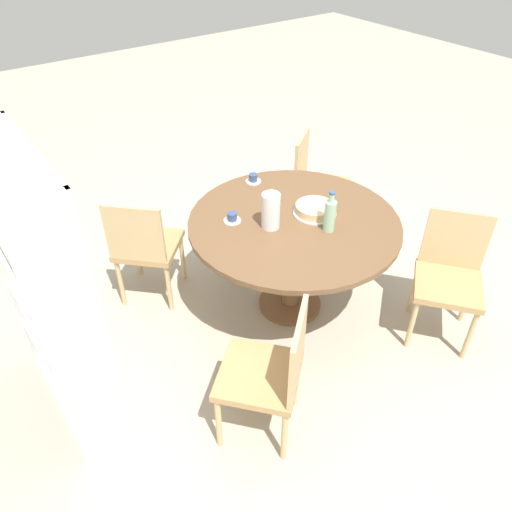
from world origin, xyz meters
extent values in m
plane|color=#B2A893|center=(0.00, 0.00, 0.00)|extent=(14.00, 14.00, 0.00)
cylinder|color=brown|center=(0.00, 0.00, 0.01)|extent=(0.46, 0.46, 0.03)
cylinder|color=brown|center=(0.00, 0.00, 0.37)|extent=(0.12, 0.12, 0.68)
cylinder|color=brown|center=(0.00, 0.00, 0.73)|extent=(1.39, 1.39, 0.04)
cylinder|color=tan|center=(-0.78, -0.38, 0.21)|extent=(0.03, 0.03, 0.41)
cylinder|color=tan|center=(-1.07, -0.61, 0.21)|extent=(0.03, 0.03, 0.41)
cylinder|color=tan|center=(-0.56, -0.67, 0.21)|extent=(0.03, 0.03, 0.41)
cylinder|color=tan|center=(-0.84, -0.89, 0.21)|extent=(0.03, 0.03, 0.41)
cube|color=tan|center=(-0.81, -0.64, 0.43)|extent=(0.59, 0.59, 0.04)
cube|color=tan|center=(-0.69, -0.79, 0.66)|extent=(0.33, 0.27, 0.42)
cylinder|color=tan|center=(0.36, -0.79, 0.21)|extent=(0.03, 0.03, 0.41)
cylinder|color=tan|center=(0.57, -1.09, 0.21)|extent=(0.03, 0.03, 0.41)
cylinder|color=tan|center=(0.65, -0.58, 0.21)|extent=(0.03, 0.03, 0.41)
cylinder|color=tan|center=(0.86, -0.87, 0.21)|extent=(0.03, 0.03, 0.41)
cube|color=tan|center=(0.61, -0.83, 0.43)|extent=(0.59, 0.59, 0.04)
cube|color=tan|center=(0.77, -0.72, 0.66)|extent=(0.26, 0.34, 0.42)
cylinder|color=tan|center=(0.73, 0.48, 0.21)|extent=(0.03, 0.03, 0.41)
cylinder|color=tan|center=(0.98, 0.73, 0.21)|extent=(0.03, 0.03, 0.41)
cylinder|color=tan|center=(0.47, 0.73, 0.21)|extent=(0.03, 0.03, 0.41)
cylinder|color=tan|center=(0.73, 0.99, 0.21)|extent=(0.03, 0.03, 0.41)
cube|color=tan|center=(0.73, 0.73, 0.43)|extent=(0.59, 0.59, 0.04)
cube|color=tan|center=(0.59, 0.87, 0.66)|extent=(0.30, 0.30, 0.42)
cylinder|color=tan|center=(-0.42, 0.76, 0.21)|extent=(0.03, 0.03, 0.41)
cylinder|color=tan|center=(-0.65, 1.04, 0.21)|extent=(0.03, 0.03, 0.41)
cylinder|color=tan|center=(-0.69, 0.53, 0.21)|extent=(0.03, 0.03, 0.41)
cylinder|color=tan|center=(-0.93, 0.80, 0.21)|extent=(0.03, 0.03, 0.41)
cube|color=tan|center=(-0.67, 0.78, 0.43)|extent=(0.59, 0.59, 0.04)
cube|color=tan|center=(-0.82, 0.65, 0.66)|extent=(0.28, 0.32, 0.42)
cube|color=silver|center=(0.59, 1.55, 0.81)|extent=(0.04, 0.28, 1.62)
cube|color=silver|center=(-0.32, 1.55, 0.81)|extent=(0.04, 0.28, 1.62)
cube|color=silver|center=(0.13, 1.42, 0.81)|extent=(0.95, 0.02, 1.62)
cube|color=silver|center=(0.13, 1.55, 0.02)|extent=(0.87, 0.27, 0.04)
cube|color=silver|center=(0.13, 1.55, 0.32)|extent=(0.87, 0.27, 0.04)
cube|color=silver|center=(0.13, 1.55, 0.65)|extent=(0.87, 0.27, 0.04)
cube|color=silver|center=(0.13, 1.55, 0.97)|extent=(0.87, 0.27, 0.04)
cube|color=silver|center=(0.13, 1.55, 1.30)|extent=(0.87, 0.27, 0.04)
cube|color=silver|center=(0.13, 1.55, 1.60)|extent=(0.87, 0.27, 0.04)
cube|color=black|center=(0.38, 1.53, 0.16)|extent=(0.38, 0.21, 0.25)
cube|color=black|center=(-0.11, 1.53, 0.13)|extent=(0.38, 0.21, 0.19)
cube|color=#703384|center=(0.39, 1.53, 0.44)|extent=(0.36, 0.21, 0.19)
cube|color=orange|center=(-0.13, 1.53, 0.44)|extent=(0.36, 0.21, 0.20)
cube|color=gold|center=(0.41, 1.53, 0.77)|extent=(0.32, 0.21, 0.21)
cube|color=#28703D|center=(-0.14, 1.53, 0.78)|extent=(0.32, 0.21, 0.23)
cube|color=teal|center=(0.38, 1.53, 1.11)|extent=(0.38, 0.21, 0.24)
cube|color=#234793|center=(-0.11, 1.53, 1.09)|extent=(0.38, 0.21, 0.20)
cube|color=#B72D28|center=(0.37, 1.53, 1.42)|extent=(0.39, 0.21, 0.22)
cube|color=gold|center=(-0.11, 1.53, 1.41)|extent=(0.39, 0.21, 0.20)
cylinder|color=silver|center=(0.03, 0.17, 0.87)|extent=(0.12, 0.12, 0.24)
cone|color=silver|center=(0.03, 0.17, 1.00)|extent=(0.11, 0.11, 0.02)
sphere|color=silver|center=(0.03, 0.17, 1.02)|extent=(0.02, 0.02, 0.02)
cylinder|color=#99C6A3|center=(-0.21, -0.11, 0.85)|extent=(0.07, 0.07, 0.21)
cylinder|color=#99C6A3|center=(-0.21, -0.11, 0.98)|extent=(0.03, 0.03, 0.06)
cylinder|color=#2D5184|center=(-0.21, -0.11, 1.02)|extent=(0.04, 0.04, 0.01)
cylinder|color=silver|center=(-0.02, -0.16, 0.76)|extent=(0.29, 0.29, 0.01)
cylinder|color=#DBB784|center=(-0.02, -0.16, 0.79)|extent=(0.26, 0.26, 0.05)
cylinder|color=silver|center=(0.23, 0.33, 0.75)|extent=(0.11, 0.11, 0.01)
cylinder|color=#334775|center=(0.23, 0.33, 0.78)|extent=(0.06, 0.06, 0.05)
cylinder|color=silver|center=(0.57, -0.08, 0.75)|extent=(0.11, 0.11, 0.01)
cylinder|color=#334775|center=(0.57, -0.08, 0.78)|extent=(0.06, 0.06, 0.05)
camera|label=1|loc=(-2.05, 1.80, 2.55)|focal=35.00mm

